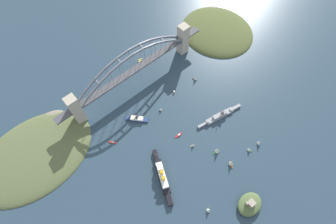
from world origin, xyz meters
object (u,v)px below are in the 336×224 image
object	(u,v)px
seaplane_taxiing_near_bridge	(140,60)
small_boat_4	(208,210)
ocean_liner	(162,176)
small_boat_1	(259,142)
small_boat_6	(193,145)
small_boat_9	(179,135)
small_boat_8	(161,109)
harbor_arch_bridge	(134,70)
fort_island_mid_harbor	(250,204)
small_boat_0	(113,142)
small_boat_3	(231,163)
small_boat_2	(174,92)
small_boat_10	(250,149)
harbor_ferry_steamer	(137,119)
small_boat_5	(195,78)
naval_cruiser	(220,116)
small_boat_7	(217,150)

from	to	relation	value
seaplane_taxiing_near_bridge	small_boat_4	world-z (taller)	small_boat_4
ocean_liner	small_boat_1	distance (m)	143.01
small_boat_4	small_boat_6	size ratio (longest dim) A/B	1.13
small_boat_1	small_boat_9	size ratio (longest dim) A/B	0.81
small_boat_6	small_boat_8	distance (m)	73.12
harbor_arch_bridge	fort_island_mid_harbor	size ratio (longest dim) A/B	7.95
small_boat_0	small_boat_6	distance (m)	113.00
small_boat_1	small_boat_4	size ratio (longest dim) A/B	1.21
small_boat_4	small_boat_6	world-z (taller)	small_boat_4
seaplane_taxiing_near_bridge	small_boat_4	bearing A→B (deg)	70.75
harbor_arch_bridge	small_boat_3	world-z (taller)	harbor_arch_bridge
small_boat_2	small_boat_10	size ratio (longest dim) A/B	1.26
harbor_ferry_steamer	small_boat_4	world-z (taller)	small_boat_4
harbor_ferry_steamer	small_boat_1	world-z (taller)	small_boat_1
fort_island_mid_harbor	small_boat_5	xyz separation A→B (m)	(-84.64, -183.69, -0.95)
seaplane_taxiing_near_bridge	harbor_arch_bridge	bearing A→B (deg)	42.28
harbor_ferry_steamer	small_boat_0	bearing A→B (deg)	7.18
small_boat_1	small_boat_3	xyz separation A→B (m)	(51.72, -5.82, 0.47)
seaplane_taxiing_near_bridge	small_boat_9	distance (m)	150.20
naval_cruiser	small_boat_3	xyz separation A→B (m)	(42.47, 60.37, 1.96)
small_boat_4	small_boat_10	size ratio (longest dim) A/B	1.04
small_boat_10	small_boat_0	bearing A→B (deg)	-44.74
small_boat_4	small_boat_5	xyz separation A→B (m)	(-127.81, -154.80, 0.37)
small_boat_9	small_boat_10	xyz separation A→B (m)	(-57.91, 81.20, 3.01)
harbor_arch_bridge	small_boat_8	xyz separation A→B (m)	(3.07, 66.16, -27.40)
small_boat_4	small_boat_1	bearing A→B (deg)	-172.17
small_boat_9	seaplane_taxiing_near_bridge	bearing A→B (deg)	-106.74
small_boat_4	naval_cruiser	bearing A→B (deg)	-142.72
fort_island_mid_harbor	seaplane_taxiing_near_bridge	world-z (taller)	fort_island_mid_harbor
small_boat_7	small_boat_9	world-z (taller)	small_boat_7
small_boat_0	small_boat_1	distance (m)	205.38
small_boat_3	small_boat_4	xyz separation A→B (m)	(65.69, 21.96, -1.17)
naval_cruiser	small_boat_9	size ratio (longest dim) A/B	6.02
naval_cruiser	small_boat_7	size ratio (longest dim) A/B	5.98
small_boat_6	naval_cruiser	bearing A→B (deg)	-173.10
ocean_liner	naval_cruiser	bearing A→B (deg)	-173.80
small_boat_9	small_boat_0	bearing A→B (deg)	-34.37
small_boat_4	small_boat_9	bearing A→B (deg)	-112.73
ocean_liner	fort_island_mid_harbor	bearing A→B (deg)	120.96
small_boat_6	small_boat_3	bearing A→B (deg)	110.58
naval_cruiser	small_boat_4	xyz separation A→B (m)	(108.16, 82.33, 0.79)
small_boat_3	small_boat_7	xyz separation A→B (m)	(1.21, -24.69, 0.64)
harbor_ferry_steamer	small_boat_7	bearing A→B (deg)	114.70
small_boat_1	small_boat_4	bearing A→B (deg)	7.83
small_boat_0	small_boat_1	size ratio (longest dim) A/B	1.02
harbor_ferry_steamer	small_boat_9	world-z (taller)	harbor_ferry_steamer
harbor_arch_bridge	small_boat_10	distance (m)	202.86
naval_cruiser	fort_island_mid_harbor	bearing A→B (deg)	59.70
small_boat_4	small_boat_6	distance (m)	87.73
harbor_ferry_steamer	fort_island_mid_harbor	distance (m)	190.27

